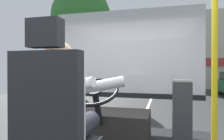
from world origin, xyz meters
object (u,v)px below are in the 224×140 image
at_px(steering_console, 107,125).
at_px(parked_car_white, 201,77).
at_px(bus_driver, 63,107).
at_px(parked_car_silver, 212,80).
at_px(fare_box, 182,116).
at_px(handrail_pole, 215,64).
at_px(driver_seat, 54,132).

height_order(steering_console, parked_car_white, steering_console).
relative_size(bus_driver, parked_car_silver, 0.20).
bearing_deg(steering_console, parked_car_silver, 73.62).
distance_m(fare_box, parked_car_white, 21.88).
distance_m(bus_driver, steering_console, 1.23).
bearing_deg(handrail_pole, bus_driver, -160.55).
bearing_deg(parked_car_white, parked_car_silver, -88.47).
bearing_deg(fare_box, handrail_pole, -74.53).
bearing_deg(driver_seat, handrail_pole, 24.84).
bearing_deg(parked_car_white, bus_driver, -102.04).
bearing_deg(bus_driver, handrail_pole, 19.45).
relative_size(steering_console, handrail_pole, 0.55).
distance_m(steering_console, parked_car_white, 21.97).
distance_m(handrail_pole, parked_car_silver, 18.00).
relative_size(driver_seat, fare_box, 1.53).
xyz_separation_m(steering_console, handrail_pole, (1.10, -0.75, 0.77)).
relative_size(steering_console, fare_box, 1.32).
xyz_separation_m(handrail_pole, fare_box, (-0.18, 0.66, -0.58)).
relative_size(bus_driver, handrail_pole, 0.42).
height_order(bus_driver, handrail_pole, handrail_pole).
distance_m(parked_car_silver, parked_car_white, 4.63).
xyz_separation_m(steering_console, parked_car_white, (4.81, 21.43, -0.23)).
bearing_deg(bus_driver, steering_console, 90.00).
height_order(handrail_pole, parked_car_white, handrail_pole).
bearing_deg(steering_console, parked_car_white, 77.34).
bearing_deg(parked_car_silver, steering_console, -106.38).
height_order(handrail_pole, fare_box, handrail_pole).
height_order(driver_seat, bus_driver, driver_seat).
height_order(bus_driver, fare_box, bus_driver).
height_order(steering_console, handrail_pole, handrail_pole).
distance_m(driver_seat, fare_box, 1.50).
distance_m(steering_console, parked_car_silver, 17.52).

